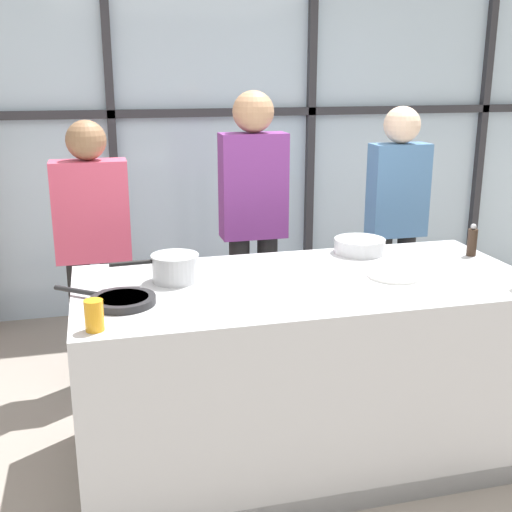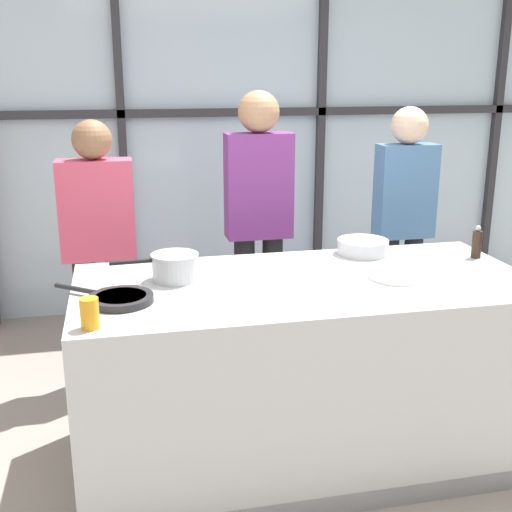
# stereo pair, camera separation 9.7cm
# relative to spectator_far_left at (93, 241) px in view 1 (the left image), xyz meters

# --- Properties ---
(ground_plane) EXTENTS (18.00, 18.00, 0.00)m
(ground_plane) POSITION_rel_spectator_far_left_xyz_m (0.95, -1.01, -0.90)
(ground_plane) COLOR gray
(back_window_wall) EXTENTS (6.40, 0.10, 2.80)m
(back_window_wall) POSITION_rel_spectator_far_left_xyz_m (0.95, 1.25, 0.51)
(back_window_wall) COLOR silver
(back_window_wall) RESTS_ON ground_plane
(demo_island) EXTENTS (2.11, 0.97, 0.91)m
(demo_island) POSITION_rel_spectator_far_left_xyz_m (0.95, -1.01, -0.44)
(demo_island) COLOR silver
(demo_island) RESTS_ON ground_plane
(spectator_far_left) EXTENTS (0.42, 0.22, 1.58)m
(spectator_far_left) POSITION_rel_spectator_far_left_xyz_m (0.00, 0.00, 0.00)
(spectator_far_left) COLOR black
(spectator_far_left) RESTS_ON ground_plane
(spectator_center_left) EXTENTS (0.39, 0.24, 1.74)m
(spectator_center_left) POSITION_rel_spectator_far_left_xyz_m (0.95, 0.00, 0.11)
(spectator_center_left) COLOR black
(spectator_center_left) RESTS_ON ground_plane
(spectator_center_right) EXTENTS (0.37, 0.23, 1.63)m
(spectator_center_right) POSITION_rel_spectator_far_left_xyz_m (1.90, 0.00, 0.06)
(spectator_center_right) COLOR black
(spectator_center_right) RESTS_ON ground_plane
(frying_pan) EXTENTS (0.42, 0.36, 0.03)m
(frying_pan) POSITION_rel_spectator_far_left_xyz_m (0.10, -1.12, 0.03)
(frying_pan) COLOR #232326
(frying_pan) RESTS_ON demo_island
(saucepan) EXTENTS (0.40, 0.22, 0.13)m
(saucepan) POSITION_rel_spectator_far_left_xyz_m (0.36, -0.88, 0.08)
(saucepan) COLOR silver
(saucepan) RESTS_ON demo_island
(white_plate) EXTENTS (0.25, 0.25, 0.01)m
(white_plate) POSITION_rel_spectator_far_left_xyz_m (1.36, -1.07, 0.02)
(white_plate) COLOR white
(white_plate) RESTS_ON demo_island
(mixing_bowl) EXTENTS (0.27, 0.27, 0.08)m
(mixing_bowl) POSITION_rel_spectator_far_left_xyz_m (1.37, -0.64, 0.05)
(mixing_bowl) COLOR silver
(mixing_bowl) RESTS_ON demo_island
(pepper_grinder) EXTENTS (0.05, 0.05, 0.17)m
(pepper_grinder) POSITION_rel_spectator_far_left_xyz_m (1.91, -0.84, 0.09)
(pepper_grinder) COLOR #332319
(pepper_grinder) RESTS_ON demo_island
(juice_glass_near) EXTENTS (0.07, 0.07, 0.12)m
(juice_glass_near) POSITION_rel_spectator_far_left_xyz_m (-0.01, -1.39, 0.07)
(juice_glass_near) COLOR orange
(juice_glass_near) RESTS_ON demo_island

